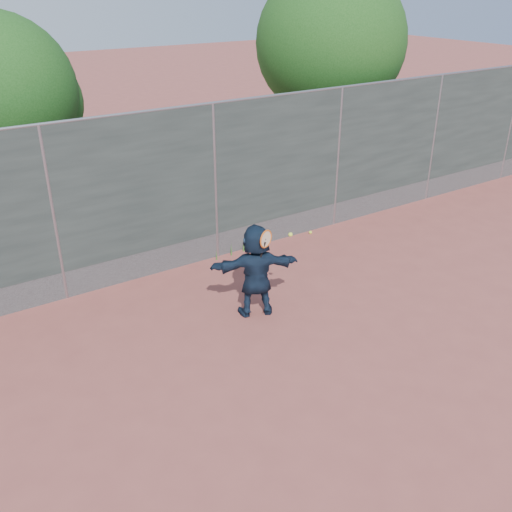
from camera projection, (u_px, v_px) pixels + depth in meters
ground at (331, 340)px, 8.72m from camera, size 80.00×80.00×0.00m
player at (256, 271)px, 9.09m from camera, size 1.51×0.95×1.56m
ball_ground at (310, 232)px, 12.31m from camera, size 0.07×0.07×0.07m
fence at (215, 180)px, 10.65m from camera, size 20.00×0.06×3.03m
swing_action at (268, 240)px, 8.71m from camera, size 0.57×0.22×0.51m
tree_right at (335, 46)px, 13.81m from camera, size 3.78×3.60×5.39m
tree_left at (5, 96)px, 10.94m from camera, size 3.15×3.00×4.53m
weed_clump at (233, 248)px, 11.34m from camera, size 0.68×0.07×0.30m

